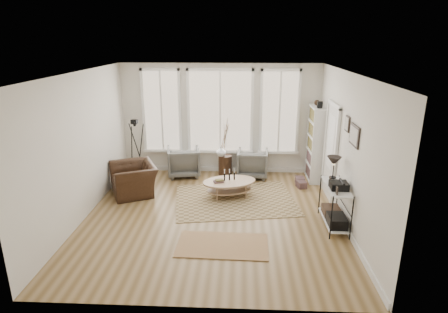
# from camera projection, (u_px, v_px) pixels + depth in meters

# --- Properties ---
(room) EXTENTS (5.50, 5.54, 2.90)m
(room) POSITION_uv_depth(u_px,v_px,m) (213.00, 149.00, 7.32)
(room) COLOR olive
(room) RESTS_ON ground
(bay_window) EXTENTS (4.14, 0.12, 2.24)m
(bay_window) POSITION_uv_depth(u_px,v_px,m) (220.00, 114.00, 9.82)
(bay_window) COLOR tan
(bay_window) RESTS_ON ground
(door) EXTENTS (0.09, 1.06, 2.22)m
(door) POSITION_uv_depth(u_px,v_px,m) (331.00, 150.00, 8.36)
(door) COLOR silver
(door) RESTS_ON ground
(bookcase) EXTENTS (0.31, 0.85, 2.06)m
(bookcase) POSITION_uv_depth(u_px,v_px,m) (315.00, 144.00, 9.44)
(bookcase) COLOR white
(bookcase) RESTS_ON ground
(low_shelf) EXTENTS (0.38, 1.08, 1.30)m
(low_shelf) POSITION_uv_depth(u_px,v_px,m) (335.00, 201.00, 7.18)
(low_shelf) COLOR white
(low_shelf) RESTS_ON ground
(wall_art) EXTENTS (0.04, 0.88, 0.44)m
(wall_art) POSITION_uv_depth(u_px,v_px,m) (352.00, 132.00, 6.79)
(wall_art) COLOR black
(wall_art) RESTS_ON ground
(rug_main) EXTENTS (2.92, 2.37, 0.01)m
(rug_main) POSITION_uv_depth(u_px,v_px,m) (235.00, 200.00, 8.48)
(rug_main) COLOR brown
(rug_main) RESTS_ON ground
(rug_runner) EXTENTS (1.64, 0.94, 0.01)m
(rug_runner) POSITION_uv_depth(u_px,v_px,m) (222.00, 245.00, 6.62)
(rug_runner) COLOR brown
(rug_runner) RESTS_ON ground
(coffee_table) EXTENTS (1.40, 1.10, 0.56)m
(coffee_table) POSITION_uv_depth(u_px,v_px,m) (229.00, 184.00, 8.58)
(coffee_table) COLOR tan
(coffee_table) RESTS_ON ground
(armchair_left) EXTENTS (0.97, 0.99, 0.77)m
(armchair_left) POSITION_uv_depth(u_px,v_px,m) (183.00, 161.00, 9.89)
(armchair_left) COLOR #60605C
(armchair_left) RESTS_ON ground
(armchair_right) EXTENTS (0.83, 0.85, 0.73)m
(armchair_right) POSITION_uv_depth(u_px,v_px,m) (253.00, 163.00, 9.83)
(armchair_right) COLOR #60605C
(armchair_right) RESTS_ON ground
(side_table) EXTENTS (0.36, 0.36, 1.50)m
(side_table) POSITION_uv_depth(u_px,v_px,m) (225.00, 149.00, 9.83)
(side_table) COLOR #332015
(side_table) RESTS_ON ground
(vase) EXTENTS (0.32, 0.32, 0.26)m
(vase) POSITION_uv_depth(u_px,v_px,m) (221.00, 151.00, 9.80)
(vase) COLOR silver
(vase) RESTS_ON side_table
(accent_chair) EXTENTS (1.40, 1.34, 0.71)m
(accent_chair) POSITION_uv_depth(u_px,v_px,m) (134.00, 179.00, 8.75)
(accent_chair) COLOR #332015
(accent_chair) RESTS_ON ground
(tripod_camera) EXTENTS (0.55, 0.55, 1.57)m
(tripod_camera) POSITION_uv_depth(u_px,v_px,m) (137.00, 152.00, 9.53)
(tripod_camera) COLOR black
(tripod_camera) RESTS_ON ground
(book_stack_near) EXTENTS (0.21, 0.27, 0.17)m
(book_stack_near) POSITION_uv_depth(u_px,v_px,m) (300.00, 181.00, 9.39)
(book_stack_near) COLOR brown
(book_stack_near) RESTS_ON ground
(book_stack_far) EXTENTS (0.26, 0.30, 0.16)m
(book_stack_far) POSITION_uv_depth(u_px,v_px,m) (301.00, 184.00, 9.16)
(book_stack_far) COLOR brown
(book_stack_far) RESTS_ON ground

